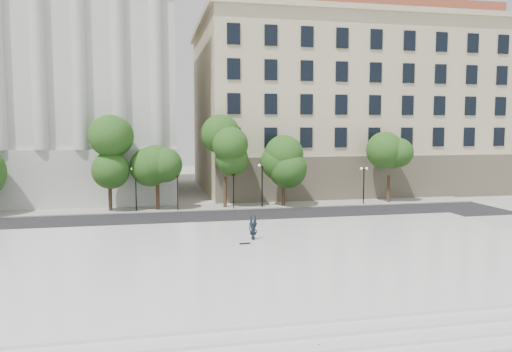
% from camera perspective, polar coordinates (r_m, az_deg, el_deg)
% --- Properties ---
extents(ground, '(160.00, 160.00, 0.00)m').
position_cam_1_polar(ground, '(28.01, -1.98, -11.39)').
color(ground, '#ACAAA3').
rests_on(ground, ground).
extents(plaza, '(44.00, 22.00, 0.45)m').
position_cam_1_polar(plaza, '(30.79, -2.95, -9.39)').
color(plaza, silver).
rests_on(plaza, ground).
extents(street, '(60.00, 8.00, 0.02)m').
position_cam_1_polar(street, '(45.38, -5.88, -4.84)').
color(street, black).
rests_on(street, ground).
extents(far_sidewalk, '(60.00, 4.00, 0.12)m').
position_cam_1_polar(far_sidewalk, '(51.25, -6.58, -3.60)').
color(far_sidewalk, '#A29F95').
rests_on(far_sidewalk, ground).
extents(building_west, '(31.50, 27.65, 25.60)m').
position_cam_1_polar(building_west, '(66.34, -22.90, 9.18)').
color(building_west, '#BBBBB6').
rests_on(building_west, ground).
extents(building_east, '(36.00, 26.15, 23.00)m').
position_cam_1_polar(building_east, '(69.85, 8.87, 7.91)').
color(building_east, beige).
rests_on(building_east, ground).
extents(traffic_light_west, '(0.84, 1.63, 4.15)m').
position_cam_1_polar(traffic_light_west, '(48.97, -8.98, 0.17)').
color(traffic_light_west, black).
rests_on(traffic_light_west, ground).
extents(traffic_light_east, '(0.57, 1.73, 4.18)m').
position_cam_1_polar(traffic_light_east, '(49.55, -2.59, 0.34)').
color(traffic_light_east, black).
rests_on(traffic_light_east, ground).
extents(person_lying, '(0.64, 1.71, 0.46)m').
position_cam_1_polar(person_lying, '(34.67, -0.32, -6.92)').
color(person_lying, black).
rests_on(person_lying, plaza).
extents(skateboard, '(0.73, 0.22, 0.07)m').
position_cam_1_polar(skateboard, '(33.45, -1.28, -7.72)').
color(skateboard, black).
rests_on(skateboard, plaza).
extents(plaza_steps, '(44.00, 3.00, 0.30)m').
position_cam_1_polar(plaza_steps, '(19.78, 2.66, -18.41)').
color(plaza_steps, silver).
rests_on(plaza_steps, ground).
extents(street_trees, '(45.34, 4.55, 7.73)m').
position_cam_1_polar(street_trees, '(49.90, -9.76, 1.96)').
color(street_trees, '#382619').
rests_on(street_trees, ground).
extents(lamp_posts, '(36.76, 0.28, 4.53)m').
position_cam_1_polar(lamp_posts, '(49.47, -6.77, -0.55)').
color(lamp_posts, black).
rests_on(lamp_posts, ground).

